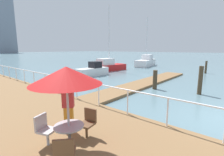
{
  "coord_description": "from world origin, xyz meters",
  "views": [
    {
      "loc": [
        -8.68,
        -0.34,
        3.16
      ],
      "look_at": [
        -1.07,
        6.07,
        1.38
      ],
      "focal_mm": 26.16,
      "sensor_mm": 36.0,
      "label": 1
    }
  ],
  "objects_px": {
    "cafe_chair_1": "(44,127)",
    "pedestrian_1": "(68,105)",
    "cafe_table_round": "(69,128)",
    "patio_umbrella": "(66,75)",
    "moored_boat_1": "(108,66)",
    "moored_boat_2": "(146,62)",
    "moored_boat_0": "(93,71)",
    "cafe_chair_0": "(88,121)",
    "cafe_chair_2": "(65,152)"
  },
  "relations": [
    {
      "from": "cafe_chair_1",
      "to": "pedestrian_1",
      "type": "relative_size",
      "value": 0.5
    },
    {
      "from": "cafe_table_round",
      "to": "patio_umbrella",
      "type": "height_order",
      "value": "patio_umbrella"
    },
    {
      "from": "moored_boat_1",
      "to": "pedestrian_1",
      "type": "xyz_separation_m",
      "value": [
        -15.01,
        -11.51,
        0.63
      ]
    },
    {
      "from": "moored_boat_1",
      "to": "moored_boat_2",
      "type": "xyz_separation_m",
      "value": [
        9.58,
        -1.04,
        0.08
      ]
    },
    {
      "from": "moored_boat_0",
      "to": "cafe_chair_0",
      "type": "xyz_separation_m",
      "value": [
        -10.01,
        -10.45,
        0.32
      ]
    },
    {
      "from": "cafe_table_round",
      "to": "moored_boat_2",
      "type": "bearing_deg",
      "value": 24.25
    },
    {
      "from": "cafe_table_round",
      "to": "cafe_chair_0",
      "type": "distance_m",
      "value": 0.86
    },
    {
      "from": "patio_umbrella",
      "to": "cafe_chair_0",
      "type": "distance_m",
      "value": 1.79
    },
    {
      "from": "moored_boat_1",
      "to": "pedestrian_1",
      "type": "bearing_deg",
      "value": -142.53
    },
    {
      "from": "moored_boat_0",
      "to": "moored_boat_2",
      "type": "relative_size",
      "value": 0.47
    },
    {
      "from": "cafe_chair_0",
      "to": "pedestrian_1",
      "type": "height_order",
      "value": "pedestrian_1"
    },
    {
      "from": "moored_boat_0",
      "to": "moored_boat_2",
      "type": "bearing_deg",
      "value": 2.97
    },
    {
      "from": "moored_boat_1",
      "to": "cafe_chair_1",
      "type": "bearing_deg",
      "value": -143.92
    },
    {
      "from": "cafe_chair_0",
      "to": "cafe_chair_2",
      "type": "bearing_deg",
      "value": -150.34
    },
    {
      "from": "cafe_table_round",
      "to": "pedestrian_1",
      "type": "relative_size",
      "value": 0.45
    },
    {
      "from": "cafe_chair_0",
      "to": "pedestrian_1",
      "type": "bearing_deg",
      "value": 106.51
    },
    {
      "from": "cafe_chair_0",
      "to": "cafe_chair_1",
      "type": "xyz_separation_m",
      "value": [
        -1.12,
        0.64,
        0.0
      ]
    },
    {
      "from": "moored_boat_2",
      "to": "cafe_table_round",
      "type": "distance_m",
      "value": 27.66
    },
    {
      "from": "moored_boat_1",
      "to": "cafe_chair_2",
      "type": "bearing_deg",
      "value": -141.19
    },
    {
      "from": "cafe_chair_0",
      "to": "pedestrian_1",
      "type": "relative_size",
      "value": 0.5
    },
    {
      "from": "cafe_table_round",
      "to": "cafe_chair_2",
      "type": "height_order",
      "value": "cafe_chair_2"
    },
    {
      "from": "cafe_chair_0",
      "to": "cafe_chair_1",
      "type": "bearing_deg",
      "value": 150.37
    },
    {
      "from": "moored_boat_0",
      "to": "moored_boat_1",
      "type": "bearing_deg",
      "value": 20.43
    },
    {
      "from": "cafe_table_round",
      "to": "cafe_chair_0",
      "type": "height_order",
      "value": "cafe_chair_0"
    },
    {
      "from": "moored_boat_2",
      "to": "cafe_table_round",
      "type": "bearing_deg",
      "value": -155.75
    },
    {
      "from": "pedestrian_1",
      "to": "cafe_table_round",
      "type": "bearing_deg",
      "value": -124.84
    },
    {
      "from": "cafe_table_round",
      "to": "cafe_chair_2",
      "type": "relative_size",
      "value": 0.89
    },
    {
      "from": "moored_boat_0",
      "to": "pedestrian_1",
      "type": "height_order",
      "value": "pedestrian_1"
    },
    {
      "from": "moored_boat_0",
      "to": "cafe_chair_0",
      "type": "distance_m",
      "value": 14.47
    },
    {
      "from": "cafe_chair_1",
      "to": "cafe_table_round",
      "type": "bearing_deg",
      "value": -70.46
    },
    {
      "from": "cafe_chair_1",
      "to": "cafe_chair_2",
      "type": "xyz_separation_m",
      "value": [
        -0.28,
        -1.43,
        0.0
      ]
    },
    {
      "from": "moored_boat_1",
      "to": "moored_boat_0",
      "type": "bearing_deg",
      "value": -159.57
    },
    {
      "from": "patio_umbrella",
      "to": "pedestrian_1",
      "type": "relative_size",
      "value": 1.3
    },
    {
      "from": "moored_boat_1",
      "to": "cafe_chair_1",
      "type": "xyz_separation_m",
      "value": [
        -15.91,
        -11.6,
        0.22
      ]
    },
    {
      "from": "moored_boat_0",
      "to": "cafe_chair_1",
      "type": "relative_size",
      "value": 4.61
    },
    {
      "from": "patio_umbrella",
      "to": "pedestrian_1",
      "type": "xyz_separation_m",
      "value": [
        0.62,
        0.89,
        -1.16
      ]
    },
    {
      "from": "moored_boat_2",
      "to": "pedestrian_1",
      "type": "bearing_deg",
      "value": -156.95
    },
    {
      "from": "moored_boat_1",
      "to": "cafe_chair_2",
      "type": "xyz_separation_m",
      "value": [
        -16.2,
        -13.03,
        0.22
      ]
    },
    {
      "from": "cafe_table_round",
      "to": "cafe_chair_0",
      "type": "bearing_deg",
      "value": 11.2
    },
    {
      "from": "moored_boat_2",
      "to": "cafe_chair_2",
      "type": "xyz_separation_m",
      "value": [
        -25.78,
        -11.99,
        0.14
      ]
    },
    {
      "from": "cafe_chair_1",
      "to": "moored_boat_2",
      "type": "bearing_deg",
      "value": 22.49
    },
    {
      "from": "moored_boat_0",
      "to": "patio_umbrella",
      "type": "xyz_separation_m",
      "value": [
        -10.84,
        -10.61,
        1.89
      ]
    },
    {
      "from": "moored_boat_1",
      "to": "cafe_chair_0",
      "type": "xyz_separation_m",
      "value": [
        -14.8,
        -12.23,
        0.22
      ]
    },
    {
      "from": "moored_boat_0",
      "to": "patio_umbrella",
      "type": "bearing_deg",
      "value": -135.61
    },
    {
      "from": "cafe_chair_0",
      "to": "cafe_chair_1",
      "type": "relative_size",
      "value": 1.0
    },
    {
      "from": "cafe_chair_0",
      "to": "moored_boat_2",
      "type": "bearing_deg",
      "value": 24.66
    },
    {
      "from": "moored_boat_1",
      "to": "patio_umbrella",
      "type": "xyz_separation_m",
      "value": [
        -15.63,
        -12.4,
        1.79
      ]
    },
    {
      "from": "moored_boat_0",
      "to": "cafe_chair_1",
      "type": "bearing_deg",
      "value": -138.59
    },
    {
      "from": "moored_boat_0",
      "to": "cafe_table_round",
      "type": "relative_size",
      "value": 5.19
    },
    {
      "from": "moored_boat_1",
      "to": "cafe_chair_2",
      "type": "distance_m",
      "value": 20.79
    }
  ]
}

